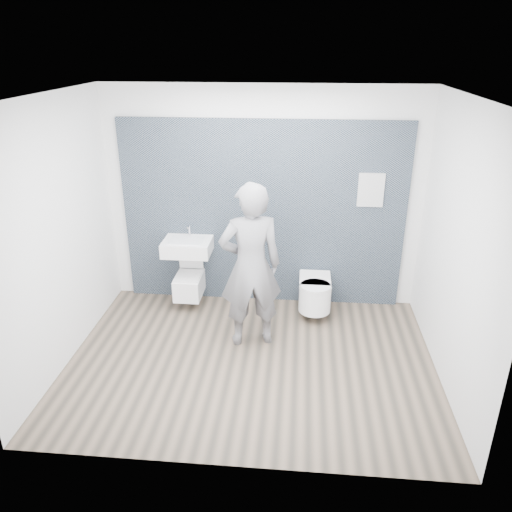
# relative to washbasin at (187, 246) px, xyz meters

# --- Properties ---
(ground) EXTENTS (4.00, 4.00, 0.00)m
(ground) POSITION_rel_washbasin_xyz_m (0.94, -1.21, -0.83)
(ground) COLOR brown
(ground) RESTS_ON ground
(room_shell) EXTENTS (4.00, 4.00, 4.00)m
(room_shell) POSITION_rel_washbasin_xyz_m (0.94, -1.21, 0.91)
(room_shell) COLOR silver
(room_shell) RESTS_ON ground
(tile_wall) EXTENTS (3.60, 0.06, 2.40)m
(tile_wall) POSITION_rel_washbasin_xyz_m (0.94, 0.26, -0.83)
(tile_wall) COLOR black
(tile_wall) RESTS_ON ground
(washbasin) EXTENTS (0.61, 0.46, 0.46)m
(washbasin) POSITION_rel_washbasin_xyz_m (0.00, 0.00, 0.00)
(washbasin) COLOR white
(washbasin) RESTS_ON ground
(toilet_square) EXTENTS (0.34, 0.49, 0.66)m
(toilet_square) POSITION_rel_washbasin_xyz_m (0.00, -0.01, -0.52)
(toilet_square) COLOR white
(toilet_square) RESTS_ON ground
(toilet_rounded) EXTENTS (0.40, 0.68, 0.36)m
(toilet_rounded) POSITION_rel_washbasin_xyz_m (1.64, -0.11, -0.53)
(toilet_rounded) COLOR white
(toilet_rounded) RESTS_ON ground
(info_placard) EXTENTS (0.31, 0.03, 0.42)m
(info_placard) POSITION_rel_washbasin_xyz_m (2.27, 0.21, -0.83)
(info_placard) COLOR white
(info_placard) RESTS_ON ground
(visitor) EXTENTS (0.79, 0.62, 1.92)m
(visitor) POSITION_rel_washbasin_xyz_m (0.90, -0.81, 0.13)
(visitor) COLOR slate
(visitor) RESTS_ON ground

